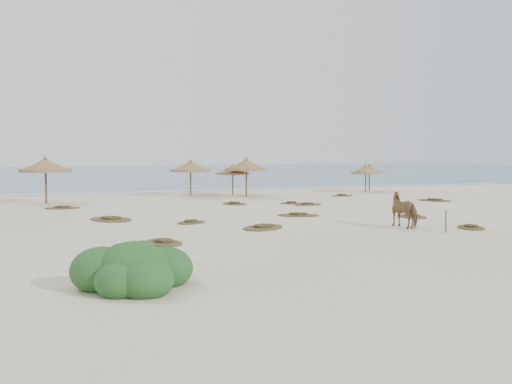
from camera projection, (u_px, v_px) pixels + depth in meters
ground at (321, 227)px, 25.88m from camera, size 160.00×160.00×0.00m
ocean at (116, 172)px, 95.84m from camera, size 200.00×100.00×0.01m
foam_line at (185, 191)px, 50.13m from camera, size 70.00×0.60×0.01m
palapa_1 at (45, 166)px, 37.70m from camera, size 3.44×3.44×3.22m
palapa_2 at (191, 167)px, 44.04m from camera, size 3.27×3.27×2.92m
palapa_3 at (233, 171)px, 45.50m from camera, size 3.17×3.17×2.51m
palapa_4 at (246, 166)px, 43.62m from camera, size 3.93×3.93×3.07m
palapa_5 at (366, 170)px, 48.59m from camera, size 2.62×2.62×2.41m
palapa_6 at (370, 170)px, 49.99m from camera, size 2.73×2.73×2.44m
horse at (406, 210)px, 25.90m from camera, size 1.10×1.99×1.60m
fence_post_far at (446, 221)px, 24.13m from camera, size 0.09×0.09×0.96m
bush at (134, 271)px, 14.23m from camera, size 3.10×2.73×1.39m
scrub_1 at (111, 219)px, 28.70m from camera, size 2.72×3.22×0.16m
scrub_2 at (191, 222)px, 27.43m from camera, size 1.97×1.80×0.16m
scrub_3 at (298, 215)px, 30.59m from camera, size 2.67×2.31×0.16m
scrub_4 at (412, 216)px, 29.93m from camera, size 1.67×2.27×0.16m
scrub_5 at (435, 200)px, 39.98m from camera, size 2.51×2.85×0.16m
scrub_6 at (63, 208)px, 34.53m from camera, size 2.27×1.66×0.16m
scrub_7 at (308, 204)px, 36.82m from camera, size 2.06×1.50×0.16m
scrub_9 at (263, 227)px, 25.58m from camera, size 2.88×2.81×0.16m
scrub_10 at (342, 195)px, 44.36m from camera, size 1.81×1.25×0.16m
scrub_11 at (164, 242)px, 21.31m from camera, size 1.69×2.20×0.16m
scrub_12 at (471, 227)px, 25.56m from camera, size 1.76×2.06×0.16m
scrub_13 at (234, 204)px, 37.33m from camera, size 1.82×2.33×0.16m
scrub_14 at (291, 203)px, 37.68m from camera, size 1.75×1.51×0.16m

